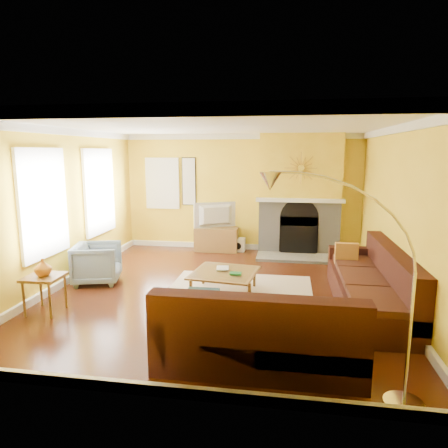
% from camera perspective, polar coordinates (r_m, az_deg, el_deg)
% --- Properties ---
extents(floor, '(5.50, 6.00, 0.02)m').
position_cam_1_polar(floor, '(6.79, -0.61, -9.59)').
color(floor, '#572612').
rests_on(floor, ground).
extents(ceiling, '(5.50, 6.00, 0.02)m').
position_cam_1_polar(ceiling, '(6.40, -0.66, 13.98)').
color(ceiling, white).
rests_on(ceiling, ground).
extents(wall_back, '(5.50, 0.02, 2.70)m').
position_cam_1_polar(wall_back, '(9.41, 2.47, 4.50)').
color(wall_back, yellow).
rests_on(wall_back, ground).
extents(wall_front, '(5.50, 0.02, 2.70)m').
position_cam_1_polar(wall_front, '(3.58, -8.81, -5.19)').
color(wall_front, yellow).
rests_on(wall_front, ground).
extents(wall_left, '(0.02, 6.00, 2.70)m').
position_cam_1_polar(wall_left, '(7.43, -22.12, 2.20)').
color(wall_left, yellow).
rests_on(wall_left, ground).
extents(wall_right, '(0.02, 6.00, 2.70)m').
position_cam_1_polar(wall_right, '(6.58, 23.79, 1.12)').
color(wall_right, yellow).
rests_on(wall_right, ground).
extents(baseboard, '(5.50, 6.00, 0.12)m').
position_cam_1_polar(baseboard, '(6.77, -0.61, -9.03)').
color(baseboard, white).
rests_on(baseboard, floor).
extents(crown_molding, '(5.50, 6.00, 0.12)m').
position_cam_1_polar(crown_molding, '(6.39, -0.65, 13.35)').
color(crown_molding, white).
rests_on(crown_molding, ceiling).
extents(window_left_near, '(0.06, 1.22, 1.72)m').
position_cam_1_polar(window_left_near, '(8.53, -17.47, 4.45)').
color(window_left_near, white).
rests_on(window_left_near, wall_left).
extents(window_left_far, '(0.06, 1.22, 1.72)m').
position_cam_1_polar(window_left_far, '(6.89, -24.48, 2.71)').
color(window_left_far, white).
rests_on(window_left_far, wall_left).
extents(window_back, '(0.82, 0.06, 1.22)m').
position_cam_1_polar(window_back, '(9.75, -8.78, 5.77)').
color(window_back, white).
rests_on(window_back, wall_back).
extents(wall_art, '(0.34, 0.04, 1.14)m').
position_cam_1_polar(wall_art, '(9.58, -5.04, 6.07)').
color(wall_art, white).
rests_on(wall_art, wall_back).
extents(fireplace, '(1.80, 0.40, 2.70)m').
position_cam_1_polar(fireplace, '(9.15, 10.77, 4.16)').
color(fireplace, gray).
rests_on(fireplace, floor).
extents(mantel, '(1.92, 0.22, 0.08)m').
position_cam_1_polar(mantel, '(8.92, 10.79, 3.36)').
color(mantel, white).
rests_on(mantel, fireplace).
extents(hearth, '(1.80, 0.70, 0.06)m').
position_cam_1_polar(hearth, '(8.84, 10.58, -4.75)').
color(hearth, gray).
rests_on(hearth, floor).
extents(sunburst, '(0.70, 0.04, 0.70)m').
position_cam_1_polar(sunburst, '(8.87, 10.94, 7.86)').
color(sunburst, olive).
rests_on(sunburst, fireplace).
extents(rug, '(2.40, 1.80, 0.02)m').
position_cam_1_polar(rug, '(6.81, 2.25, -9.38)').
color(rug, beige).
rests_on(rug, floor).
extents(sectional_sofa, '(3.04, 3.76, 0.90)m').
position_cam_1_polar(sectional_sofa, '(5.78, 10.23, -8.54)').
color(sectional_sofa, '#371711').
rests_on(sectional_sofa, floor).
extents(coffee_table, '(1.12, 1.12, 0.40)m').
position_cam_1_polar(coffee_table, '(6.55, 0.07, -8.43)').
color(coffee_table, white).
rests_on(coffee_table, floor).
extents(media_console, '(1.00, 0.45, 0.55)m').
position_cam_1_polar(media_console, '(9.36, -1.07, -2.20)').
color(media_console, brown).
rests_on(media_console, floor).
extents(tv, '(0.97, 0.59, 0.59)m').
position_cam_1_polar(tv, '(9.25, -1.08, 1.25)').
color(tv, black).
rests_on(tv, media_console).
extents(subwoofer, '(0.30, 0.30, 0.30)m').
position_cam_1_polar(subwoofer, '(9.37, 2.09, -2.97)').
color(subwoofer, white).
rests_on(subwoofer, floor).
extents(armchair, '(0.95, 0.93, 0.71)m').
position_cam_1_polar(armchair, '(7.44, -17.64, -5.35)').
color(armchair, slate).
rests_on(armchair, floor).
extents(side_table, '(0.52, 0.52, 0.55)m').
position_cam_1_polar(side_table, '(6.39, -24.18, -9.11)').
color(side_table, brown).
rests_on(side_table, floor).
extents(vase, '(0.29, 0.29, 0.25)m').
position_cam_1_polar(vase, '(6.27, -24.45, -5.66)').
color(vase, orange).
rests_on(vase, side_table).
extents(book, '(0.23, 0.29, 0.03)m').
position_cam_1_polar(book, '(6.60, -1.09, -6.35)').
color(book, white).
rests_on(book, coffee_table).
extents(arc_lamp, '(1.35, 0.36, 2.12)m').
position_cam_1_polar(arc_lamp, '(3.74, 16.81, -9.50)').
color(arc_lamp, silver).
rests_on(arc_lamp, floor).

